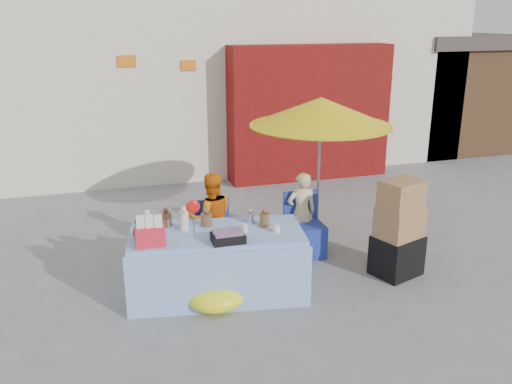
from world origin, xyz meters
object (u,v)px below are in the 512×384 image
object	(u,v)px
chair_right	(305,237)
market_table	(217,262)
chair_left	(214,248)
vendor_orange	(211,219)
umbrella	(321,112)
box_stack	(399,232)
vendor_beige	(301,212)

from	to	relation	value
chair_right	market_table	bearing A→B (deg)	-151.12
chair_left	vendor_orange	bearing A→B (deg)	92.05
market_table	umbrella	bearing A→B (deg)	39.82
market_table	chair_right	size ratio (longest dim) A/B	2.51
market_table	chair_right	world-z (taller)	market_table
box_stack	chair_left	bearing A→B (deg)	157.32
chair_left	vendor_orange	world-z (taller)	vendor_orange
market_table	box_stack	xyz separation A→B (m)	(2.26, -0.18, 0.17)
market_table	vendor_beige	xyz separation A→B (m)	(1.38, 0.84, 0.17)
chair_right	umbrella	xyz separation A→B (m)	(0.30, 0.28, 1.64)
box_stack	vendor_orange	bearing A→B (deg)	154.32
chair_right	vendor_beige	bearing A→B (deg)	92.05
vendor_beige	umbrella	xyz separation A→B (m)	(0.30, 0.15, 1.33)
chair_left	umbrella	xyz separation A→B (m)	(1.55, 0.28, 1.64)
umbrella	box_stack	bearing A→B (deg)	-63.73
vendor_orange	box_stack	distance (m)	2.36
chair_left	umbrella	size ratio (longest dim) A/B	0.41
umbrella	box_stack	xyz separation A→B (m)	(0.58, -1.17, -1.32)
vendor_orange	vendor_beige	world-z (taller)	vendor_orange
chair_left	chair_right	world-z (taller)	same
market_table	chair_left	bearing A→B (deg)	88.73
chair_right	box_stack	bearing A→B (deg)	-43.52
vendor_orange	umbrella	bearing A→B (deg)	-172.64
chair_right	umbrella	distance (m)	1.69
vendor_orange	vendor_beige	size ratio (longest dim) A/B	1.09
chair_left	chair_right	size ratio (longest dim) A/B	1.00
chair_left	vendor_orange	size ratio (longest dim) A/B	0.69
chair_left	box_stack	xyz separation A→B (m)	(2.13, -0.89, 0.31)
market_table	chair_left	size ratio (longest dim) A/B	2.51
chair_right	vendor_beige	size ratio (longest dim) A/B	0.76
chair_left	vendor_orange	distance (m)	0.38
box_stack	umbrella	bearing A→B (deg)	116.27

